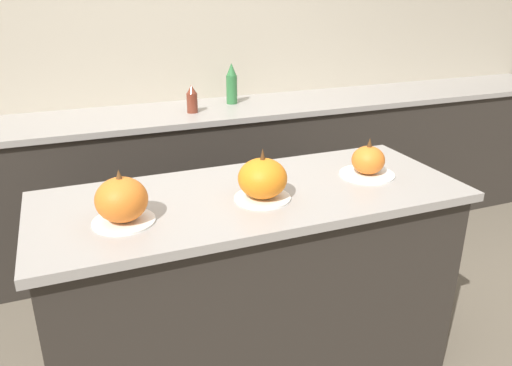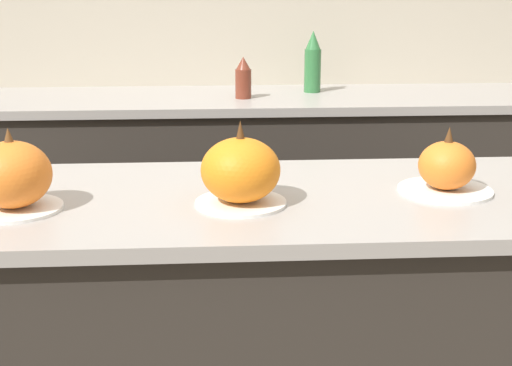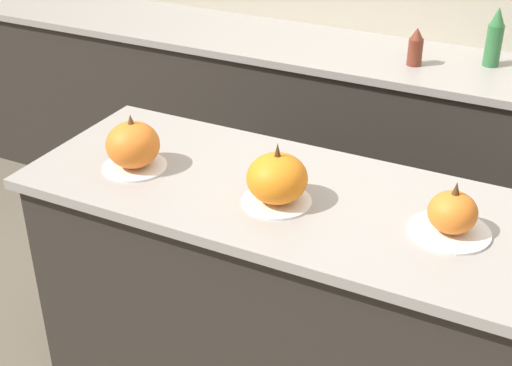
{
  "view_description": "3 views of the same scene",
  "coord_description": "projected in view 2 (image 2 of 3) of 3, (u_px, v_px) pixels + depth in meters",
  "views": [
    {
      "loc": [
        -0.66,
        -1.69,
        1.65
      ],
      "look_at": [
        0.0,
        -0.02,
        0.93
      ],
      "focal_mm": 35.0,
      "sensor_mm": 36.0,
      "label": 1
    },
    {
      "loc": [
        -0.06,
        -1.68,
        1.4
      ],
      "look_at": [
        0.05,
        -0.01,
        0.92
      ],
      "focal_mm": 50.0,
      "sensor_mm": 36.0,
      "label": 2
    },
    {
      "loc": [
        0.8,
        -1.78,
        2.01
      ],
      "look_at": [
        -0.07,
        -0.04,
        0.92
      ],
      "focal_mm": 50.0,
      "sensor_mm": 36.0,
      "label": 3
    }
  ],
  "objects": [
    {
      "name": "bottle_tall",
      "position": [
        313.0,
        63.0,
        3.02
      ],
      "size": [
        0.07,
        0.07,
        0.26
      ],
      "color": "#2D6B38",
      "rests_on": "back_counter"
    },
    {
      "name": "back_counter",
      "position": [
        226.0,
        202.0,
        3.08
      ],
      "size": [
        6.0,
        0.6,
        0.93
      ],
      "color": "#2D2823",
      "rests_on": "ground_plane"
    },
    {
      "name": "pumpkin_cake_left",
      "position": [
        12.0,
        177.0,
        1.63
      ],
      "size": [
        0.22,
        0.22,
        0.19
      ],
      "color": "white",
      "rests_on": "kitchen_island"
    },
    {
      "name": "kitchen_island",
      "position": [
        237.0,
        355.0,
        1.88
      ],
      "size": [
        1.69,
        0.68,
        0.88
      ],
      "color": "#2D2823",
      "rests_on": "ground_plane"
    },
    {
      "name": "bottle_short",
      "position": [
        243.0,
        79.0,
        2.88
      ],
      "size": [
        0.07,
        0.07,
        0.17
      ],
      "color": "maroon",
      "rests_on": "back_counter"
    },
    {
      "name": "pumpkin_cake_right",
      "position": [
        447.0,
        169.0,
        1.77
      ],
      "size": [
        0.23,
        0.23,
        0.17
      ],
      "color": "white",
      "rests_on": "kitchen_island"
    },
    {
      "name": "pumpkin_cake_center",
      "position": [
        241.0,
        172.0,
        1.67
      ],
      "size": [
        0.22,
        0.22,
        0.2
      ],
      "color": "white",
      "rests_on": "kitchen_island"
    },
    {
      "name": "wall_back",
      "position": [
        222.0,
        12.0,
        3.18
      ],
      "size": [
        8.0,
        0.06,
        2.5
      ],
      "color": "#B2A893",
      "rests_on": "ground_plane"
    }
  ]
}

